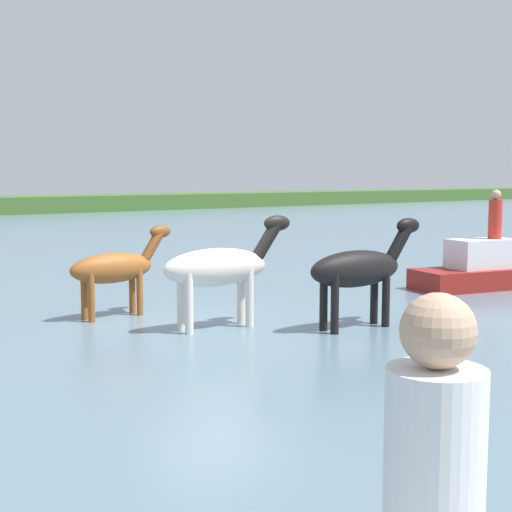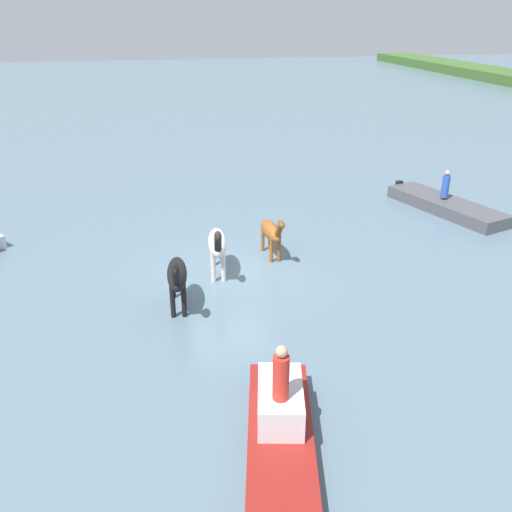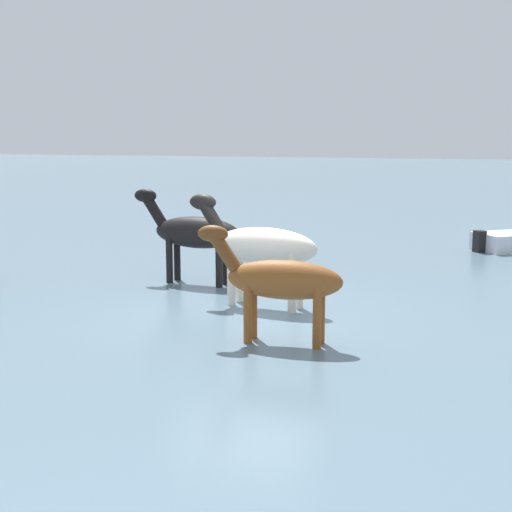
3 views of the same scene
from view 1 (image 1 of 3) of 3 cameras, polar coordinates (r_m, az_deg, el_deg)
The scene contains 7 objects.
ground_plane at distance 13.51m, azimuth -3.26°, elevation -5.32°, with size 176.72×176.72×0.00m, color slate.
horse_rear_stallion at distance 12.96m, azimuth -2.80°, elevation -0.89°, with size 2.58×0.80×1.99m.
horse_lead at distance 14.26m, azimuth -10.90°, elevation -0.92°, with size 2.23×0.64×1.73m.
horse_mid_herd at distance 13.10m, azimuth 8.09°, elevation -1.00°, with size 2.50×0.71×1.94m.
boat_tender_starboard at distance 18.85m, azimuth 18.26°, elevation -1.34°, with size 4.86×2.24×1.34m.
person_watcher_seated at distance 2.50m, azimuth 13.69°, elevation -17.44°, with size 0.32×0.32×1.19m.
person_spotter_bow at distance 18.64m, azimuth 18.18°, elevation 2.98°, with size 0.32×0.32×1.19m.
Camera 1 is at (-7.18, -11.11, 2.73)m, focal length 51.23 mm.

